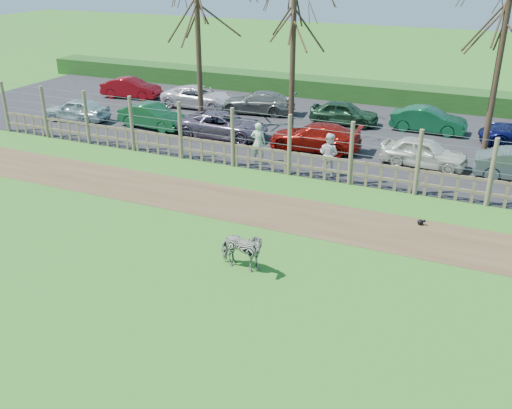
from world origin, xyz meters
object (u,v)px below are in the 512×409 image
at_px(car_8, 199,97).
at_px(car_3, 315,137).
at_px(zebra, 241,250).
at_px(crow, 421,222).
at_px(car_11, 429,120).
at_px(visitor_b, 329,154).
at_px(car_7, 131,88).
at_px(car_1, 153,116).
at_px(car_10, 344,113).
at_px(car_2, 223,125).
at_px(tree_right, 504,32).
at_px(visitor_a, 258,142).
at_px(tree_mid, 293,31).
at_px(tree_left, 197,13).
at_px(car_9, 258,102).
at_px(car_0, 77,110).
at_px(car_4, 424,152).

bearing_deg(car_8, car_3, -121.01).
bearing_deg(car_8, zebra, -149.74).
distance_m(crow, car_11, 10.98).
xyz_separation_m(visitor_b, car_7, (-14.95, 7.74, -0.26)).
distance_m(visitor_b, car_1, 10.51).
relative_size(car_3, car_10, 1.17).
relative_size(crow, car_2, 0.06).
relative_size(visitor_b, car_11, 0.47).
xyz_separation_m(car_3, car_10, (0.04, 4.58, 0.00)).
height_order(tree_right, car_10, tree_right).
xyz_separation_m(visitor_a, car_2, (-2.95, 2.53, -0.26)).
height_order(car_2, car_3, same).
distance_m(tree_mid, car_3, 5.13).
distance_m(car_3, car_7, 14.34).
distance_m(tree_left, car_9, 6.36).
xyz_separation_m(car_0, car_9, (8.08, 5.30, 0.00)).
distance_m(crow, car_10, 11.92).
bearing_deg(tree_left, tree_right, 6.34).
bearing_deg(visitor_b, car_3, -45.84).
xyz_separation_m(car_0, car_7, (-0.43, 5.47, 0.00)).
relative_size(visitor_a, car_3, 0.42).
height_order(tree_left, visitor_b, tree_left).
bearing_deg(car_7, car_9, -98.86).
bearing_deg(tree_left, car_4, -6.79).
relative_size(crow, car_3, 0.06).
distance_m(car_9, car_10, 4.99).
relative_size(car_0, car_10, 1.00).
bearing_deg(car_3, tree_left, -103.69).
bearing_deg(car_2, tree_left, 53.90).
relative_size(car_2, car_8, 1.00).
distance_m(zebra, car_11, 16.11).
distance_m(crow, car_8, 17.69).
xyz_separation_m(car_7, car_11, (17.69, -0.00, 0.00)).
xyz_separation_m(tree_mid, car_0, (-11.06, -2.65, -4.23)).
distance_m(tree_left, visitor_b, 10.05).
relative_size(car_1, car_7, 1.00).
bearing_deg(car_8, car_2, -142.43).
distance_m(tree_left, crow, 15.08).
relative_size(car_2, car_4, 1.23).
xyz_separation_m(zebra, car_7, (-14.96, 15.88, 0.03)).
bearing_deg(car_10, zebra, -177.18).
distance_m(car_2, car_4, 9.45).
bearing_deg(zebra, car_3, 11.87).
relative_size(zebra, car_10, 0.41).
bearing_deg(car_3, tree_right, 106.80).
height_order(car_9, car_11, same).
height_order(tree_right, car_3, tree_right).
distance_m(car_0, car_7, 5.48).
bearing_deg(tree_left, zebra, -56.55).
distance_m(car_0, car_1, 4.42).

